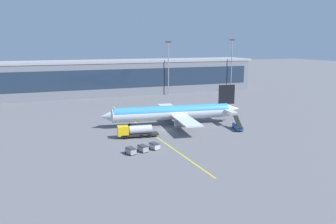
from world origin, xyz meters
TOP-DOWN VIEW (x-y plane):
  - ground_plane at (0.00, 0.00)m, footprint 700.00×700.00m
  - apron_lead_in_line at (-5.09, 2.00)m, footprint 2.04×79.99m
  - terminal_building at (-14.60, 75.24)m, footprint 176.42×21.15m
  - main_airliner at (4.61, 4.85)m, footprint 43.98×34.93m
  - fuel_tanker at (-10.27, -5.03)m, footprint 11.04×3.92m
  - belt_loader at (19.67, -7.71)m, footprint 3.76×6.95m
  - baggage_cart_0 at (-15.11, -18.34)m, footprint 2.17×2.95m
  - baggage_cart_1 at (-12.01, -17.56)m, footprint 2.17×2.95m
  - baggage_cart_2 at (-8.91, -16.78)m, footprint 2.17×2.95m
  - apron_light_mast_0 at (60.54, 63.28)m, footprint 2.80×0.50m
  - apron_light_mast_1 at (25.94, 63.28)m, footprint 2.80×0.50m

SIDE VIEW (x-z plane):
  - ground_plane at x=0.00m, z-range 0.00..0.00m
  - apron_lead_in_line at x=-5.09m, z-range 0.00..0.01m
  - baggage_cart_0 at x=-15.11m, z-range 0.04..1.52m
  - baggage_cart_1 at x=-12.01m, z-range 0.04..1.52m
  - baggage_cart_2 at x=-8.91m, z-range 0.04..1.52m
  - belt_loader at x=19.67m, z-range -0.75..2.73m
  - fuel_tanker at x=-10.27m, z-range 0.12..3.37m
  - main_airliner at x=4.61m, z-range -2.08..9.69m
  - terminal_building at x=-14.60m, z-range 0.02..16.44m
  - apron_light_mast_1 at x=25.94m, z-range 2.02..27.46m
  - apron_light_mast_0 at x=60.54m, z-range 2.03..28.53m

